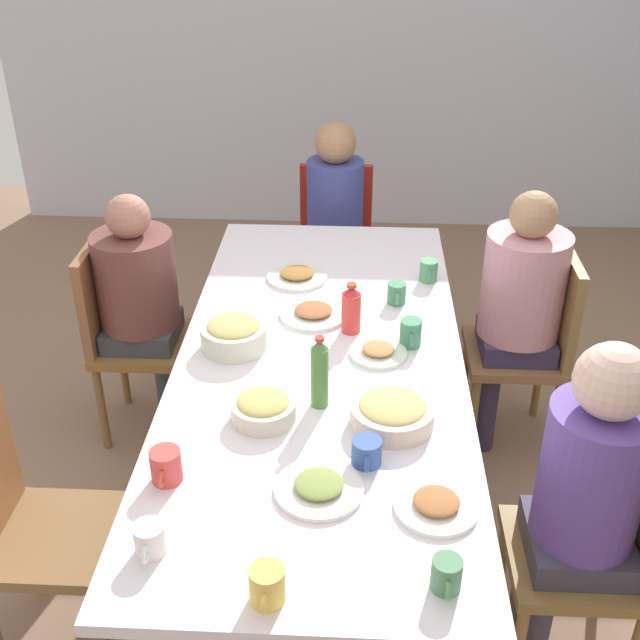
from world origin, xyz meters
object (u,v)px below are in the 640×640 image
(person_3, at_px, (335,215))
(plate_3, at_px, (313,313))
(chair_0, at_px, (124,329))
(cup_4, at_px, (397,294))
(cup_5, at_px, (411,333))
(person_0, at_px, (140,294))
(bottle_0, at_px, (351,309))
(chair_4, at_px, (535,340))
(cup_7, at_px, (166,466))
(plate_2, at_px, (319,487))
(cup_2, at_px, (150,540))
(bottle_1, at_px, (320,373))
(plate_4, at_px, (297,276))
(bowl_0, at_px, (263,408))
(plate_1, at_px, (436,504))
(bowl_1, at_px, (392,412))
(cup_1, at_px, (367,452))
(dining_table, at_px, (320,374))
(chair_1, at_px, (605,542))
(cup_0, at_px, (267,585))
(chair_3, at_px, (335,242))
(bowl_2, at_px, (234,334))
(cup_6, at_px, (446,575))
(cup_3, at_px, (429,271))
(plate_0, at_px, (378,352))
(person_4, at_px, (519,298))
(person_1, at_px, (586,488))

(person_3, height_order, plate_3, person_3)
(chair_0, xyz_separation_m, cup_4, (0.17, 1.15, 0.30))
(person_3, distance_m, cup_5, 1.38)
(person_0, height_order, bottle_0, person_0)
(chair_4, height_order, cup_7, chair_4)
(person_3, relative_size, cup_7, 9.55)
(plate_2, bearing_deg, cup_2, -59.33)
(chair_0, distance_m, bottle_1, 1.29)
(plate_3, distance_m, plate_4, 0.32)
(bowl_0, bearing_deg, plate_3, 169.84)
(plate_1, relative_size, bottle_0, 1.17)
(bowl_0, xyz_separation_m, cup_4, (-0.76, 0.43, 0.00))
(bowl_1, distance_m, cup_5, 0.47)
(chair_4, bearing_deg, cup_2, -40.00)
(cup_1, bearing_deg, bowl_0, -121.46)
(dining_table, height_order, chair_1, chair_1)
(plate_3, xyz_separation_m, cup_0, (1.34, -0.03, 0.03))
(chair_3, bearing_deg, bowl_2, -11.72)
(cup_6, bearing_deg, bowl_1, -170.06)
(bowl_2, height_order, cup_3, bowl_2)
(cup_7, bearing_deg, person_0, -162.18)
(plate_3, bearing_deg, dining_table, 7.91)
(person_0, relative_size, bowl_2, 4.78)
(plate_2, height_order, cup_4, cup_4)
(plate_0, height_order, plate_3, same)
(person_3, relative_size, plate_3, 4.56)
(bowl_0, bearing_deg, plate_2, 30.60)
(chair_1, distance_m, cup_3, 1.30)
(chair_1, xyz_separation_m, plate_2, (0.10, -0.84, 0.27))
(plate_2, height_order, cup_0, cup_0)
(cup_0, height_order, cup_4, cup_0)
(plate_3, relative_size, bowl_0, 1.27)
(bowl_2, bearing_deg, person_4, 115.54)
(dining_table, bearing_deg, bottle_0, 150.65)
(plate_4, height_order, cup_2, cup_2)
(dining_table, distance_m, cup_3, 0.74)
(chair_0, xyz_separation_m, cup_3, (-0.03, 1.29, 0.30))
(cup_7, bearing_deg, bowl_1, 114.51)
(chair_3, bearing_deg, bowl_0, -4.73)
(dining_table, bearing_deg, cup_2, -22.18)
(cup_5, distance_m, cup_7, 1.03)
(person_4, bearing_deg, chair_0, -90.00)
(cup_3, xyz_separation_m, cup_6, (1.60, -0.06, -0.00))
(person_4, relative_size, cup_5, 10.43)
(chair_3, distance_m, person_3, 0.21)
(person_3, bearing_deg, cup_6, 8.20)
(chair_4, xyz_separation_m, bottle_0, (0.39, -0.77, 0.35))
(plate_2, height_order, cup_5, cup_5)
(dining_table, relative_size, cup_0, 18.96)
(person_1, height_order, cup_6, person_1)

